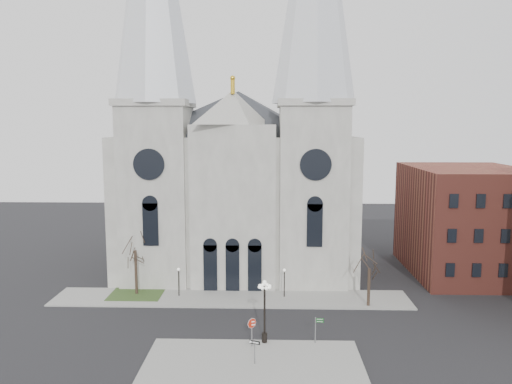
{
  "coord_description": "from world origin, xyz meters",
  "views": [
    {
      "loc": [
        4.3,
        -42.98,
        19.52
      ],
      "look_at": [
        2.89,
        8.0,
        12.59
      ],
      "focal_mm": 35.0,
      "sensor_mm": 36.0,
      "label": 1
    }
  ],
  "objects_px": {
    "stop_sign": "(252,326)",
    "one_way_sign": "(255,347)",
    "globe_lamp": "(265,304)",
    "street_name_sign": "(316,328)"
  },
  "relations": [
    {
      "from": "stop_sign",
      "to": "globe_lamp",
      "type": "distance_m",
      "value": 2.25
    },
    {
      "from": "one_way_sign",
      "to": "globe_lamp",
      "type": "bearing_deg",
      "value": 98.47
    },
    {
      "from": "one_way_sign",
      "to": "street_name_sign",
      "type": "bearing_deg",
      "value": 56.09
    },
    {
      "from": "stop_sign",
      "to": "one_way_sign",
      "type": "distance_m",
      "value": 3.28
    },
    {
      "from": "stop_sign",
      "to": "globe_lamp",
      "type": "height_order",
      "value": "globe_lamp"
    },
    {
      "from": "street_name_sign",
      "to": "globe_lamp",
      "type": "bearing_deg",
      "value": -176.38
    },
    {
      "from": "one_way_sign",
      "to": "street_name_sign",
      "type": "distance_m",
      "value": 6.74
    },
    {
      "from": "stop_sign",
      "to": "street_name_sign",
      "type": "xyz_separation_m",
      "value": [
        5.73,
        0.84,
        -0.44
      ]
    },
    {
      "from": "stop_sign",
      "to": "one_way_sign",
      "type": "relative_size",
      "value": 1.24
    },
    {
      "from": "stop_sign",
      "to": "one_way_sign",
      "type": "bearing_deg",
      "value": -100.91
    }
  ]
}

